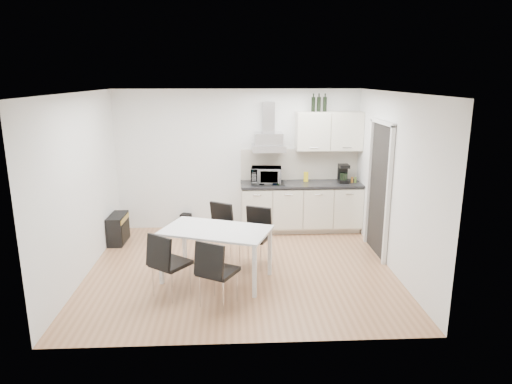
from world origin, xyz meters
TOP-DOWN VIEW (x-y plane):
  - ground at (0.00, 0.00)m, footprint 4.50×4.50m
  - wall_back at (0.00, 2.00)m, footprint 4.50×0.10m
  - wall_front at (0.00, -2.00)m, footprint 4.50×0.10m
  - wall_left at (-2.25, 0.00)m, footprint 0.10×4.00m
  - wall_right at (2.25, 0.00)m, footprint 0.10×4.00m
  - ceiling at (0.00, 0.00)m, footprint 4.50×4.50m
  - doorway at (2.21, 0.55)m, footprint 0.08×1.04m
  - kitchenette at (1.18, 1.73)m, footprint 2.22×0.64m
  - dining_table at (-0.34, -0.36)m, footprint 1.66×1.29m
  - chair_far_left at (-0.39, 0.39)m, footprint 0.64×0.66m
  - chair_far_right at (0.21, 0.12)m, footprint 0.61×0.64m
  - chair_near_left at (-0.92, -0.82)m, footprint 0.65×0.66m
  - chair_near_right at (-0.30, -1.10)m, footprint 0.63×0.65m
  - guitar_amp at (-2.11, 1.23)m, footprint 0.27×0.60m
  - floor_speaker at (-1.00, 1.90)m, footprint 0.22×0.21m

SIDE VIEW (x-z plane):
  - ground at x=0.00m, z-range 0.00..0.00m
  - floor_speaker at x=-1.00m, z-range 0.00..0.30m
  - guitar_amp at x=-2.11m, z-range 0.00..0.50m
  - chair_far_left at x=-0.39m, z-range 0.00..0.88m
  - chair_far_right at x=0.21m, z-range 0.00..0.88m
  - chair_near_left at x=-0.92m, z-range 0.00..0.88m
  - chair_near_right at x=-0.30m, z-range 0.00..0.88m
  - dining_table at x=-0.34m, z-range 0.30..1.05m
  - kitchenette at x=1.18m, z-range -0.43..2.09m
  - doorway at x=2.21m, z-range 0.00..2.10m
  - wall_back at x=0.00m, z-range 0.00..2.60m
  - wall_front at x=0.00m, z-range 0.00..2.60m
  - wall_left at x=-2.25m, z-range 0.00..2.60m
  - wall_right at x=2.25m, z-range 0.00..2.60m
  - ceiling at x=0.00m, z-range 2.60..2.60m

